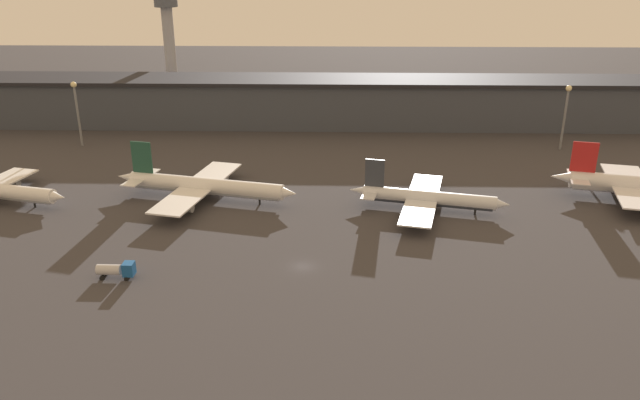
{
  "coord_description": "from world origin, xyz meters",
  "views": [
    {
      "loc": [
        5.91,
        -106.8,
        56.59
      ],
      "look_at": [
        2.83,
        19.71,
        6.0
      ],
      "focal_mm": 35.0,
      "sensor_mm": 36.0,
      "label": 1
    }
  ],
  "objects_px": {
    "airplane_2": "(426,198)",
    "control_tower": "(169,37)",
    "airplane_3": "(636,185)",
    "service_vehicle_3": "(117,270)",
    "airplane_1": "(203,186)"
  },
  "relations": [
    {
      "from": "airplane_2",
      "to": "control_tower",
      "type": "xyz_separation_m",
      "value": [
        -87.42,
        114.51,
        22.26
      ]
    },
    {
      "from": "airplane_3",
      "to": "service_vehicle_3",
      "type": "height_order",
      "value": "airplane_3"
    },
    {
      "from": "airplane_3",
      "to": "airplane_1",
      "type": "bearing_deg",
      "value": -165.94
    },
    {
      "from": "service_vehicle_3",
      "to": "airplane_2",
      "type": "bearing_deg",
      "value": 29.8
    },
    {
      "from": "airplane_2",
      "to": "airplane_3",
      "type": "relative_size",
      "value": 0.93
    },
    {
      "from": "airplane_3",
      "to": "control_tower",
      "type": "xyz_separation_m",
      "value": [
        -139.25,
        106.99,
        21.36
      ]
    },
    {
      "from": "airplane_1",
      "to": "service_vehicle_3",
      "type": "bearing_deg",
      "value": -88.7
    },
    {
      "from": "airplane_1",
      "to": "airplane_3",
      "type": "distance_m",
      "value": 105.33
    },
    {
      "from": "airplane_3",
      "to": "control_tower",
      "type": "relative_size",
      "value": 0.92
    },
    {
      "from": "airplane_2",
      "to": "airplane_3",
      "type": "height_order",
      "value": "airplane_3"
    },
    {
      "from": "airplane_1",
      "to": "airplane_2",
      "type": "xyz_separation_m",
      "value": [
        53.49,
        -5.52,
        -0.47
      ]
    },
    {
      "from": "airplane_2",
      "to": "service_vehicle_3",
      "type": "distance_m",
      "value": 70.83
    },
    {
      "from": "airplane_1",
      "to": "control_tower",
      "type": "xyz_separation_m",
      "value": [
        -33.93,
        108.99,
        21.79
      ]
    },
    {
      "from": "control_tower",
      "to": "airplane_2",
      "type": "bearing_deg",
      "value": -52.64
    },
    {
      "from": "airplane_1",
      "to": "service_vehicle_3",
      "type": "xyz_separation_m",
      "value": [
        -8.3,
        -40.14,
        -1.66
      ]
    }
  ]
}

